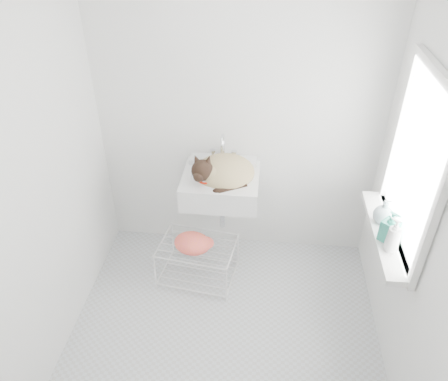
# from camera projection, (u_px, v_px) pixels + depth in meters

# --- Properties ---
(floor) EXTENTS (2.20, 2.00, 0.02)m
(floor) POSITION_uv_depth(u_px,v_px,m) (225.00, 329.00, 3.19)
(floor) COLOR silver
(floor) RESTS_ON ground
(back_wall) EXTENTS (2.20, 0.02, 2.50)m
(back_wall) POSITION_uv_depth(u_px,v_px,m) (238.00, 113.00, 3.29)
(back_wall) COLOR white
(back_wall) RESTS_ON ground
(right_wall) EXTENTS (0.02, 2.00, 2.50)m
(right_wall) POSITION_uv_depth(u_px,v_px,m) (425.00, 199.00, 2.38)
(right_wall) COLOR white
(right_wall) RESTS_ON ground
(left_wall) EXTENTS (0.02, 2.00, 2.50)m
(left_wall) POSITION_uv_depth(u_px,v_px,m) (39.00, 177.00, 2.57)
(left_wall) COLOR white
(left_wall) RESTS_ON ground
(window_glass) EXTENTS (0.01, 0.80, 1.00)m
(window_glass) POSITION_uv_depth(u_px,v_px,m) (418.00, 165.00, 2.49)
(window_glass) COLOR white
(window_glass) RESTS_ON right_wall
(window_frame) EXTENTS (0.04, 0.90, 1.10)m
(window_frame) POSITION_uv_depth(u_px,v_px,m) (415.00, 164.00, 2.49)
(window_frame) COLOR white
(window_frame) RESTS_ON right_wall
(windowsill) EXTENTS (0.16, 0.88, 0.04)m
(windowsill) POSITION_uv_depth(u_px,v_px,m) (385.00, 233.00, 2.79)
(windowsill) COLOR white
(windowsill) RESTS_ON right_wall
(sink) EXTENTS (0.58, 0.51, 0.23)m
(sink) POSITION_uv_depth(u_px,v_px,m) (221.00, 175.00, 3.32)
(sink) COLOR white
(sink) RESTS_ON back_wall
(faucet) EXTENTS (0.21, 0.15, 0.21)m
(faucet) POSITION_uv_depth(u_px,v_px,m) (223.00, 148.00, 3.38)
(faucet) COLOR silver
(faucet) RESTS_ON sink
(cat) EXTENTS (0.53, 0.47, 0.30)m
(cat) POSITION_uv_depth(u_px,v_px,m) (222.00, 172.00, 3.28)
(cat) COLOR tan
(cat) RESTS_ON sink
(wire_rack) EXTENTS (0.63, 0.48, 0.34)m
(wire_rack) POSITION_uv_depth(u_px,v_px,m) (198.00, 263.00, 3.54)
(wire_rack) COLOR silver
(wire_rack) RESTS_ON floor
(towel) EXTENTS (0.34, 0.28, 0.12)m
(towel) POSITION_uv_depth(u_px,v_px,m) (192.00, 246.00, 3.37)
(towel) COLOR orange
(towel) RESTS_ON wire_rack
(bottle_a) EXTENTS (0.10, 0.10, 0.19)m
(bottle_a) POSITION_uv_depth(u_px,v_px,m) (390.00, 250.00, 2.64)
(bottle_a) COLOR silver
(bottle_a) RESTS_ON windowsill
(bottle_b) EXTENTS (0.13, 0.13, 0.21)m
(bottle_b) POSITION_uv_depth(u_px,v_px,m) (387.00, 240.00, 2.71)
(bottle_b) COLOR teal
(bottle_b) RESTS_ON windowsill
(bottle_c) EXTENTS (0.13, 0.13, 0.17)m
(bottle_c) POSITION_uv_depth(u_px,v_px,m) (381.00, 222.00, 2.86)
(bottle_c) COLOR #ACC2CA
(bottle_c) RESTS_ON windowsill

